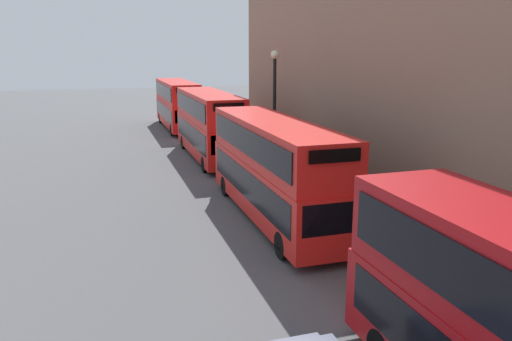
{
  "coord_description": "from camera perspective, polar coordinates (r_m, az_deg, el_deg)",
  "views": [
    {
      "loc": [
        -5.37,
        0.29,
        7.23
      ],
      "look_at": [
        0.48,
        18.9,
        2.49
      ],
      "focal_mm": 35.0,
      "sensor_mm": 36.0,
      "label": 1
    }
  ],
  "objects": [
    {
      "name": "bus_third_in_queue",
      "position": [
        33.81,
        -5.41,
        5.48
      ],
      "size": [
        2.59,
        10.99,
        4.46
      ],
      "color": "red",
      "rests_on": "ground"
    },
    {
      "name": "street_lamp",
      "position": [
        27.13,
        2.12,
        7.63
      ],
      "size": [
        0.44,
        0.44,
        7.19
      ],
      "color": "black",
      "rests_on": "ground"
    },
    {
      "name": "bus_second_in_queue",
      "position": [
        21.32,
        2.11,
        0.54
      ],
      "size": [
        2.59,
        11.44,
        4.34
      ],
      "color": "red",
      "rests_on": "ground"
    },
    {
      "name": "bus_trailing",
      "position": [
        47.42,
        -9.0,
        7.67
      ],
      "size": [
        2.59,
        11.43,
        4.39
      ],
      "color": "red",
      "rests_on": "ground"
    }
  ]
}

